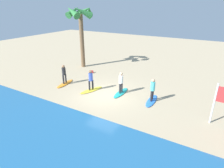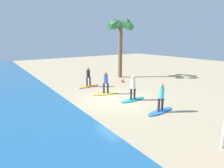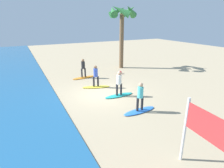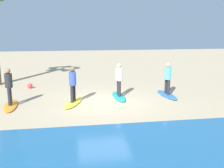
{
  "view_description": "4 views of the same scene",
  "coord_description": "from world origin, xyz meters",
  "px_view_note": "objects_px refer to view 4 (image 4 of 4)",
  "views": [
    {
      "loc": [
        -7.04,
        11.16,
        6.41
      ],
      "look_at": [
        -0.61,
        0.08,
        1.05
      ],
      "focal_mm": 30.53,
      "sensor_mm": 36.0,
      "label": 1
    },
    {
      "loc": [
        -10.1,
        7.35,
        4.18
      ],
      "look_at": [
        1.18,
        -0.49,
        0.79
      ],
      "focal_mm": 29.55,
      "sensor_mm": 36.0,
      "label": 2
    },
    {
      "loc": [
        -11.11,
        4.96,
        4.93
      ],
      "look_at": [
        -0.53,
        -0.45,
        0.81
      ],
      "focal_mm": 29.78,
      "sensor_mm": 36.0,
      "label": 3
    },
    {
      "loc": [
        1.43,
        11.58,
        3.39
      ],
      "look_at": [
        -0.3,
        0.74,
        1.04
      ],
      "focal_mm": 41.21,
      "sensor_mm": 36.0,
      "label": 4
    }
  ],
  "objects_px": {
    "surfer_blue": "(168,76)",
    "surfboard_teal": "(119,96)",
    "surfer_teal": "(119,77)",
    "beach_ball": "(30,86)",
    "surfboard_yellow": "(73,102)",
    "surfer_orange": "(9,84)",
    "surfboard_blue": "(167,95)",
    "surfboard_orange": "(11,105)",
    "surfer_yellow": "(73,82)"
  },
  "relations": [
    {
      "from": "surfboard_blue",
      "to": "surfboard_yellow",
      "type": "relative_size",
      "value": 1.0
    },
    {
      "from": "surfboard_orange",
      "to": "surfer_orange",
      "type": "xyz_separation_m",
      "value": [
        0.0,
        -0.0,
        0.99
      ]
    },
    {
      "from": "surfer_orange",
      "to": "surfboard_blue",
      "type": "bearing_deg",
      "value": -174.73
    },
    {
      "from": "surfer_teal",
      "to": "surfboard_orange",
      "type": "xyz_separation_m",
      "value": [
        5.07,
        0.78,
        -0.99
      ]
    },
    {
      "from": "surfer_teal",
      "to": "surfer_orange",
      "type": "relative_size",
      "value": 1.0
    },
    {
      "from": "surfer_yellow",
      "to": "surfer_orange",
      "type": "relative_size",
      "value": 1.0
    },
    {
      "from": "surfboard_blue",
      "to": "surfboard_orange",
      "type": "bearing_deg",
      "value": -88.09
    },
    {
      "from": "surfer_blue",
      "to": "surfboard_teal",
      "type": "bearing_deg",
      "value": -1.74
    },
    {
      "from": "surfer_yellow",
      "to": "surfboard_yellow",
      "type": "bearing_deg",
      "value": 26.57
    },
    {
      "from": "surfer_yellow",
      "to": "surfboard_teal",
      "type": "bearing_deg",
      "value": -162.11
    },
    {
      "from": "surfer_blue",
      "to": "beach_ball",
      "type": "bearing_deg",
      "value": -21.51
    },
    {
      "from": "surfer_blue",
      "to": "surfboard_yellow",
      "type": "distance_m",
      "value": 4.96
    },
    {
      "from": "surfboard_blue",
      "to": "surfer_orange",
      "type": "height_order",
      "value": "surfer_orange"
    },
    {
      "from": "beach_ball",
      "to": "surfer_yellow",
      "type": "bearing_deg",
      "value": 124.84
    },
    {
      "from": "surfboard_teal",
      "to": "surfer_teal",
      "type": "xyz_separation_m",
      "value": [
        0.0,
        -0.0,
        0.99
      ]
    },
    {
      "from": "surfboard_yellow",
      "to": "surfboard_blue",
      "type": "bearing_deg",
      "value": 116.0
    },
    {
      "from": "surfboard_blue",
      "to": "surfer_yellow",
      "type": "distance_m",
      "value": 4.96
    },
    {
      "from": "surfer_blue",
      "to": "surfer_orange",
      "type": "xyz_separation_m",
      "value": [
        7.6,
        0.7,
        0.0
      ]
    },
    {
      "from": "surfboard_yellow",
      "to": "beach_ball",
      "type": "height_order",
      "value": "beach_ball"
    },
    {
      "from": "surfboard_blue",
      "to": "surfboard_orange",
      "type": "xyz_separation_m",
      "value": [
        7.6,
        0.7,
        0.0
      ]
    },
    {
      "from": "surfer_blue",
      "to": "surfer_orange",
      "type": "distance_m",
      "value": 7.63
    },
    {
      "from": "surfer_blue",
      "to": "surfboard_blue",
      "type": "bearing_deg",
      "value": -90.0
    },
    {
      "from": "surfboard_teal",
      "to": "surfer_yellow",
      "type": "bearing_deg",
      "value": -72.79
    },
    {
      "from": "surfboard_yellow",
      "to": "surfer_orange",
      "type": "distance_m",
      "value": 2.95
    },
    {
      "from": "surfer_teal",
      "to": "beach_ball",
      "type": "height_order",
      "value": "surfer_teal"
    },
    {
      "from": "surfboard_blue",
      "to": "surfer_orange",
      "type": "bearing_deg",
      "value": -88.09
    },
    {
      "from": "surfer_blue",
      "to": "surfboard_yellow",
      "type": "xyz_separation_m",
      "value": [
        4.82,
        0.66,
        -0.99
      ]
    },
    {
      "from": "surfer_blue",
      "to": "beach_ball",
      "type": "height_order",
      "value": "surfer_blue"
    },
    {
      "from": "surfboard_blue",
      "to": "surfer_blue",
      "type": "height_order",
      "value": "surfer_blue"
    },
    {
      "from": "surfboard_orange",
      "to": "beach_ball",
      "type": "relative_size",
      "value": 7.14
    },
    {
      "from": "surfboard_blue",
      "to": "surfer_teal",
      "type": "relative_size",
      "value": 1.28
    },
    {
      "from": "surfer_teal",
      "to": "surfer_orange",
      "type": "xyz_separation_m",
      "value": [
        5.07,
        0.78,
        0.0
      ]
    },
    {
      "from": "surfer_yellow",
      "to": "surfboard_orange",
      "type": "bearing_deg",
      "value": 0.78
    },
    {
      "from": "surfboard_teal",
      "to": "beach_ball",
      "type": "relative_size",
      "value": 7.14
    },
    {
      "from": "surfboard_yellow",
      "to": "surfer_yellow",
      "type": "bearing_deg",
      "value": 134.72
    },
    {
      "from": "surfboard_blue",
      "to": "surfer_blue",
      "type": "relative_size",
      "value": 1.28
    },
    {
      "from": "surfboard_orange",
      "to": "beach_ball",
      "type": "xyz_separation_m",
      "value": [
        -0.32,
        -3.57,
        0.1
      ]
    },
    {
      "from": "surfboard_blue",
      "to": "beach_ball",
      "type": "height_order",
      "value": "beach_ball"
    },
    {
      "from": "surfer_blue",
      "to": "surfer_yellow",
      "type": "bearing_deg",
      "value": 7.84
    },
    {
      "from": "surfer_orange",
      "to": "beach_ball",
      "type": "xyz_separation_m",
      "value": [
        -0.32,
        -3.57,
        -0.89
      ]
    },
    {
      "from": "surfer_teal",
      "to": "surfboard_yellow",
      "type": "distance_m",
      "value": 2.61
    },
    {
      "from": "surfer_teal",
      "to": "beach_ball",
      "type": "xyz_separation_m",
      "value": [
        4.75,
        -2.79,
        -0.89
      ]
    },
    {
      "from": "surfer_teal",
      "to": "surfer_orange",
      "type": "bearing_deg",
      "value": 8.72
    },
    {
      "from": "surfer_orange",
      "to": "surfboard_orange",
      "type": "bearing_deg",
      "value": 90.0
    },
    {
      "from": "surfboard_orange",
      "to": "beach_ball",
      "type": "bearing_deg",
      "value": 168.58
    },
    {
      "from": "surfer_orange",
      "to": "beach_ball",
      "type": "relative_size",
      "value": 5.57
    },
    {
      "from": "surfer_orange",
      "to": "surfer_teal",
      "type": "bearing_deg",
      "value": -171.28
    },
    {
      "from": "beach_ball",
      "to": "surfer_teal",
      "type": "bearing_deg",
      "value": 149.56
    },
    {
      "from": "surfer_yellow",
      "to": "surfer_blue",
      "type": "bearing_deg",
      "value": -172.16
    },
    {
      "from": "surfboard_teal",
      "to": "surfer_orange",
      "type": "relative_size",
      "value": 1.28
    }
  ]
}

